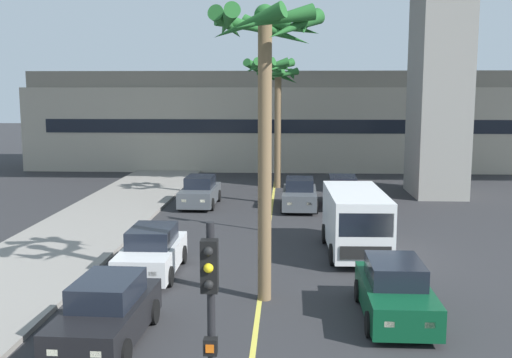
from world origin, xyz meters
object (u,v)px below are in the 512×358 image
at_px(car_queue_front, 152,253).
at_px(traffic_light_median_near, 211,324).
at_px(traffic_light_median_far, 262,169).
at_px(palm_tree_near_median, 278,95).
at_px(car_queue_fourth, 200,192).
at_px(car_queue_second, 342,192).
at_px(palm_tree_mid_median, 266,59).
at_px(delivery_van, 355,220).
at_px(car_queue_fifth, 107,313).
at_px(car_queue_third, 395,292).
at_px(palm_tree_far_median, 269,80).
at_px(car_queue_sixth, 300,195).

bearing_deg(car_queue_front, traffic_light_median_near, -73.10).
bearing_deg(traffic_light_median_far, palm_tree_near_median, 87.61).
bearing_deg(car_queue_front, car_queue_fourth, 90.56).
relative_size(car_queue_second, palm_tree_mid_median, 0.50).
distance_m(delivery_van, traffic_light_median_near, 14.47).
xyz_separation_m(traffic_light_median_near, palm_tree_near_median, (0.52, 29.42, 3.03)).
xyz_separation_m(car_queue_fourth, traffic_light_median_near, (3.48, -23.14, 1.99)).
distance_m(car_queue_second, traffic_light_median_far, 7.51).
bearing_deg(car_queue_fifth, palm_tree_mid_median, 40.85).
bearing_deg(car_queue_third, car_queue_fourth, 115.49).
relative_size(car_queue_fourth, palm_tree_far_median, 0.53).
distance_m(car_queue_second, car_queue_fifth, 19.41).
xyz_separation_m(delivery_van, palm_tree_mid_median, (-3.17, -5.19, 5.62)).
height_order(car_queue_fourth, palm_tree_near_median, palm_tree_near_median).
distance_m(car_queue_fourth, car_queue_fifth, 17.61).
bearing_deg(car_queue_front, car_queue_sixth, 66.06).
height_order(palm_tree_near_median, palm_tree_mid_median, palm_tree_mid_median).
height_order(car_queue_sixth, traffic_light_median_far, traffic_light_median_far).
distance_m(palm_tree_near_median, palm_tree_far_median, 5.32).
bearing_deg(palm_tree_near_median, car_queue_fifth, -98.93).
relative_size(car_queue_third, palm_tree_far_median, 0.53).
bearing_deg(car_queue_second, delivery_van, -92.38).
bearing_deg(car_queue_second, traffic_light_median_near, -99.77).
relative_size(car_queue_front, car_queue_fifth, 0.99).
relative_size(car_queue_second, car_queue_sixth, 1.01).
relative_size(car_queue_third, palm_tree_near_median, 0.55).
xyz_separation_m(delivery_van, palm_tree_near_median, (-3.13, 15.48, 4.45)).
height_order(traffic_light_median_near, traffic_light_median_far, same).
bearing_deg(palm_tree_mid_median, traffic_light_median_far, 93.01).
bearing_deg(traffic_light_median_far, car_queue_sixth, 71.17).
height_order(car_queue_second, palm_tree_far_median, palm_tree_far_median).
relative_size(car_queue_third, car_queue_sixth, 0.99).
xyz_separation_m(car_queue_sixth, delivery_van, (1.89, -8.68, 0.57)).
bearing_deg(car_queue_fifth, delivery_van, 50.68).
distance_m(car_queue_second, traffic_light_median_near, 23.95).
bearing_deg(car_queue_front, delivery_van, 22.21).
bearing_deg(palm_tree_far_median, car_queue_second, -9.62).
bearing_deg(car_queue_sixth, palm_tree_near_median, 100.38).
relative_size(traffic_light_median_far, palm_tree_far_median, 0.54).
distance_m(car_queue_third, palm_tree_far_median, 18.15).
bearing_deg(palm_tree_near_median, palm_tree_far_median, -94.47).
bearing_deg(car_queue_sixth, palm_tree_mid_median, -95.28).
xyz_separation_m(car_queue_fourth, palm_tree_far_median, (3.59, 1.05, 5.88)).
bearing_deg(palm_tree_mid_median, car_queue_fourth, 105.39).
relative_size(car_queue_third, delivery_van, 0.78).
height_order(car_queue_sixth, traffic_light_median_near, traffic_light_median_near).
bearing_deg(car_queue_fourth, delivery_van, -52.23).
bearing_deg(car_queue_fourth, palm_tree_near_median, 57.50).
distance_m(car_queue_front, palm_tree_mid_median, 7.65).
bearing_deg(palm_tree_far_median, car_queue_sixth, -43.50).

